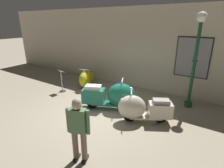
# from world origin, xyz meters

# --- Properties ---
(ground_plane) EXTENTS (60.00, 60.00, 0.00)m
(ground_plane) POSITION_xyz_m (0.00, 0.00, 0.00)
(ground_plane) COLOR gray
(showroom_back_wall) EXTENTS (18.00, 0.24, 3.61)m
(showroom_back_wall) POSITION_xyz_m (0.01, 3.27, 1.80)
(showroom_back_wall) COLOR #BCB29E
(showroom_back_wall) RESTS_ON ground
(scooter_0) EXTENTS (1.09, 1.58, 0.95)m
(scooter_0) POSITION_xyz_m (-1.90, 1.84, 0.43)
(scooter_0) COLOR black
(scooter_0) RESTS_ON ground
(scooter_1) EXTENTS (1.90, 1.26, 1.13)m
(scooter_1) POSITION_xyz_m (0.40, 0.63, 0.52)
(scooter_1) COLOR black
(scooter_1) RESTS_ON ground
(scooter_2) EXTENTS (1.66, 1.23, 1.01)m
(scooter_2) POSITION_xyz_m (1.58, 0.41, 0.46)
(scooter_2) COLOR black
(scooter_2) RESTS_ON ground
(lamppost) EXTENTS (0.34, 0.34, 3.29)m
(lamppost) POSITION_xyz_m (2.61, 2.37, 2.02)
(lamppost) COLOR #144728
(lamppost) RESTS_ON ground
(visitor_0) EXTENTS (0.49, 0.33, 1.54)m
(visitor_0) POSITION_xyz_m (1.17, -1.85, 0.89)
(visitor_0) COLOR black
(visitor_0) RESTS_ON ground
(info_stanchion) EXTENTS (0.35, 0.28, 1.00)m
(info_stanchion) POSITION_xyz_m (-2.41, 0.81, 0.41)
(info_stanchion) COLOR #333338
(info_stanchion) RESTS_ON ground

